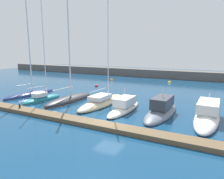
# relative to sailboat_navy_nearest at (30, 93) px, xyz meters

# --- Properties ---
(ground_plane) EXTENTS (120.00, 120.00, 0.00)m
(ground_plane) POSITION_rel_sailboat_navy_nearest_xyz_m (16.41, -5.17, -0.29)
(ground_plane) COLOR navy
(dock_pier) EXTENTS (38.79, 1.50, 0.38)m
(dock_pier) POSITION_rel_sailboat_navy_nearest_xyz_m (16.41, -6.47, -0.10)
(dock_pier) COLOR brown
(dock_pier) RESTS_ON ground_plane
(breakwater_seawall) EXTENTS (108.00, 3.52, 1.92)m
(breakwater_seawall) POSITION_rel_sailboat_navy_nearest_xyz_m (16.41, 29.56, 0.67)
(breakwater_seawall) COLOR #5B5651
(breakwater_seawall) RESTS_ON ground_plane
(sailboat_navy_nearest) EXTENTS (2.95, 8.88, 14.79)m
(sailboat_navy_nearest) POSITION_rel_sailboat_navy_nearest_xyz_m (0.00, 0.00, 0.00)
(sailboat_navy_nearest) COLOR navy
(sailboat_navy_nearest) RESTS_ON ground_plane
(sailboat_teal_second) EXTENTS (2.32, 6.43, 13.81)m
(sailboat_teal_second) POSITION_rel_sailboat_navy_nearest_xyz_m (4.15, -1.60, -0.02)
(sailboat_teal_second) COLOR #19707F
(sailboat_teal_second) RESTS_ON ground_plane
(sailboat_charcoal_third) EXTENTS (2.85, 8.82, 13.92)m
(sailboat_charcoal_third) POSITION_rel_sailboat_navy_nearest_xyz_m (7.82, -0.38, 0.04)
(sailboat_charcoal_third) COLOR #2D2D33
(sailboat_charcoal_third) RESTS_ON ground_plane
(sailboat_sand_fourth) EXTENTS (2.96, 9.97, 15.62)m
(sailboat_sand_fourth) POSITION_rel_sailboat_navy_nearest_xyz_m (12.44, 0.46, -0.00)
(sailboat_sand_fourth) COLOR beige
(sailboat_sand_fourth) RESTS_ON ground_plane
(motorboat_ivory_fifth) EXTENTS (2.02, 7.47, 2.94)m
(motorboat_ivory_fifth) POSITION_rel_sailboat_navy_nearest_xyz_m (16.08, -0.81, 0.10)
(motorboat_ivory_fifth) COLOR silver
(motorboat_ivory_fifth) RESTS_ON ground_plane
(motorboat_slate_sixth) EXTENTS (2.75, 8.77, 3.40)m
(motorboat_slate_sixth) POSITION_rel_sailboat_navy_nearest_xyz_m (20.18, -0.18, 0.15)
(motorboat_slate_sixth) COLOR slate
(motorboat_slate_sixth) RESTS_ON ground_plane
(motorboat_white_seventh) EXTENTS (2.42, 9.23, 3.04)m
(motorboat_white_seventh) POSITION_rel_sailboat_navy_nearest_xyz_m (24.67, -0.04, 0.21)
(motorboat_white_seventh) COLOR white
(motorboat_white_seventh) RESTS_ON ground_plane
(mooring_buoy_red) EXTENTS (0.72, 0.72, 0.72)m
(mooring_buoy_red) POSITION_rel_sailboat_navy_nearest_xyz_m (5.02, 11.12, -0.29)
(mooring_buoy_red) COLOR red
(mooring_buoy_red) RESTS_ON ground_plane
(mooring_buoy_yellow) EXTENTS (0.75, 0.75, 0.75)m
(mooring_buoy_yellow) POSITION_rel_sailboat_navy_nearest_xyz_m (16.34, 22.05, -0.29)
(mooring_buoy_yellow) COLOR yellow
(mooring_buoy_yellow) RESTS_ON ground_plane
(mooring_buoy_orange) EXTENTS (0.73, 0.73, 0.73)m
(mooring_buoy_orange) POSITION_rel_sailboat_navy_nearest_xyz_m (3.82, 19.66, -0.29)
(mooring_buoy_orange) COLOR orange
(mooring_buoy_orange) RESTS_ON ground_plane
(dock_bollard) EXTENTS (0.20, 0.20, 0.44)m
(dock_bollard) POSITION_rel_sailboat_navy_nearest_xyz_m (5.67, -6.47, 0.32)
(dock_bollard) COLOR black
(dock_bollard) RESTS_ON dock_pier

